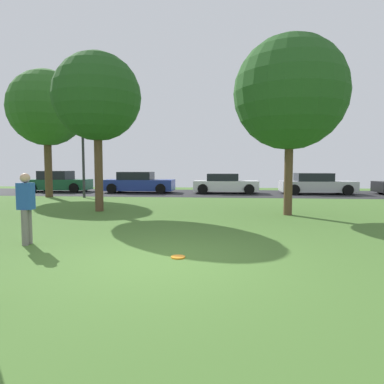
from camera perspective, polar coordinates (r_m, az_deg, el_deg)
ground_plane at (r=6.18m, az=-4.57°, el=-11.72°), size 44.00×44.00×0.00m
road_strip at (r=21.94m, az=2.85°, el=-0.19°), size 44.00×6.40×0.01m
maple_tree_near at (r=12.63m, az=16.25°, el=15.71°), size 3.91×3.91×6.21m
oak_tree_left at (r=20.86m, az=-23.38°, el=12.84°), size 4.15×4.15×7.04m
oak_tree_right at (r=13.66m, az=-15.73°, el=15.14°), size 3.29×3.29×5.99m
person_thrower at (r=8.20m, az=-26.24°, el=-2.10°), size 0.33×0.30×1.56m
frisbee_disc at (r=6.44m, az=-2.37°, el=-10.92°), size 0.27×0.27×0.03m
parked_car_green at (r=24.95m, az=-21.65°, el=1.54°), size 4.18×1.94×1.43m
parked_car_blue at (r=22.66m, az=-9.00°, el=1.50°), size 4.56×1.98×1.38m
parked_car_white at (r=21.95m, az=5.62°, el=1.34°), size 4.10×2.08×1.27m
parked_car_silver at (r=22.64m, az=20.21°, el=1.23°), size 4.46×2.11×1.32m
street_lamp_post at (r=19.68m, az=-17.90°, el=5.65°), size 0.14×0.14×4.50m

